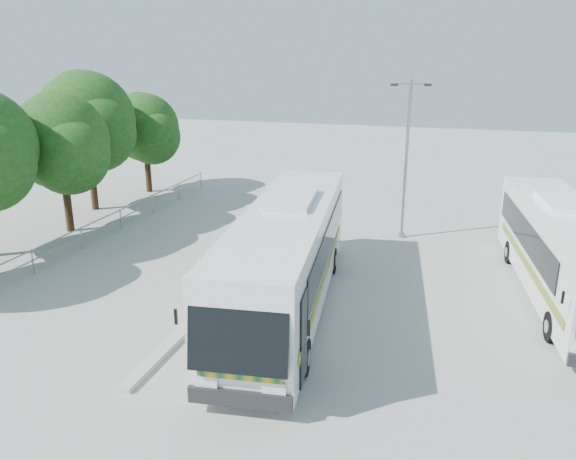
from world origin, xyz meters
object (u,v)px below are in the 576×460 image
(coach_main, at_px, (287,256))
(tree_far_d, at_px, (88,120))
(tree_far_c, at_px, (62,142))
(coach_adjacent, at_px, (563,250))
(lamppost, at_px, (407,153))
(tree_far_e, at_px, (146,128))

(coach_main, bearing_deg, tree_far_d, 140.05)
(tree_far_c, xyz_separation_m, tree_far_d, (-1.19, 3.70, 0.56))
(tree_far_d, relative_size, coach_adjacent, 0.65)
(lamppost, bearing_deg, coach_main, -118.81)
(coach_adjacent, bearing_deg, lamppost, 133.07)
(tree_far_d, height_order, coach_main, tree_far_d)
(tree_far_e, bearing_deg, tree_far_c, -86.46)
(tree_far_c, height_order, coach_main, tree_far_c)
(tree_far_d, height_order, lamppost, tree_far_d)
(tree_far_c, height_order, lamppost, lamppost)
(tree_far_d, height_order, tree_far_e, tree_far_d)
(coach_main, distance_m, coach_adjacent, 9.50)
(tree_far_c, xyz_separation_m, coach_adjacent, (21.07, -1.50, -2.57))
(tree_far_d, xyz_separation_m, coach_adjacent, (22.26, -5.20, -3.13))
(tree_far_c, bearing_deg, tree_far_d, 107.83)
(tree_far_d, xyz_separation_m, coach_main, (13.52, -8.91, -2.94))
(coach_main, height_order, lamppost, lamppost)
(tree_far_e, relative_size, coach_main, 0.47)
(tree_far_e, xyz_separation_m, coach_main, (12.84, -13.41, -2.02))
(tree_far_d, distance_m, tree_far_e, 4.65)
(tree_far_e, distance_m, coach_main, 18.67)
(tree_far_e, bearing_deg, lamppost, -16.38)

